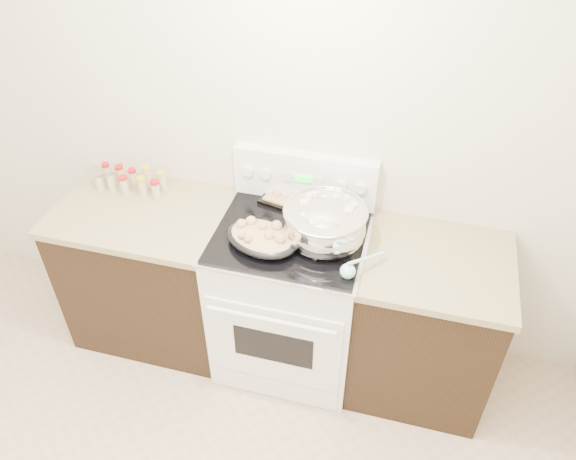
% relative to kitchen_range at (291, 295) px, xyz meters
% --- Properties ---
extents(counter_left, '(0.93, 0.67, 0.92)m').
position_rel_kitchen_range_xyz_m(counter_left, '(-0.83, 0.01, -0.03)').
color(counter_left, black).
rests_on(counter_left, ground).
extents(counter_right, '(0.73, 0.67, 0.92)m').
position_rel_kitchen_range_xyz_m(counter_right, '(0.73, 0.01, -0.03)').
color(counter_right, black).
rests_on(counter_right, ground).
extents(kitchen_range, '(0.78, 0.73, 1.22)m').
position_rel_kitchen_range_xyz_m(kitchen_range, '(0.00, 0.00, 0.00)').
color(kitchen_range, white).
rests_on(kitchen_range, ground).
extents(mixing_bowl, '(0.49, 0.49, 0.24)m').
position_rel_kitchen_range_xyz_m(mixing_bowl, '(0.17, -0.01, 0.55)').
color(mixing_bowl, silver).
rests_on(mixing_bowl, kitchen_range).
extents(roasting_pan, '(0.43, 0.36, 0.11)m').
position_rel_kitchen_range_xyz_m(roasting_pan, '(-0.11, -0.13, 0.50)').
color(roasting_pan, black).
rests_on(roasting_pan, kitchen_range).
extents(baking_sheet, '(0.46, 0.37, 0.06)m').
position_rel_kitchen_range_xyz_m(baking_sheet, '(0.00, 0.27, 0.47)').
color(baking_sheet, black).
rests_on(baking_sheet, kitchen_range).
extents(wooden_spoon, '(0.19, 0.19, 0.04)m').
position_rel_kitchen_range_xyz_m(wooden_spoon, '(0.03, -0.13, 0.46)').
color(wooden_spoon, '#B67753').
rests_on(wooden_spoon, kitchen_range).
extents(blue_ladle, '(0.19, 0.22, 0.09)m').
position_rel_kitchen_range_xyz_m(blue_ladle, '(0.34, -0.22, 0.48)').
color(blue_ladle, '#A0E8EF').
rests_on(blue_ladle, kitchen_range).
extents(spice_jars, '(0.39, 0.15, 0.13)m').
position_rel_kitchen_range_xyz_m(spice_jars, '(-0.96, 0.16, 0.49)').
color(spice_jars, '#BFB28C').
rests_on(spice_jars, counter_left).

